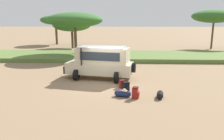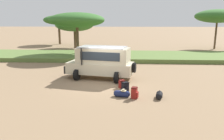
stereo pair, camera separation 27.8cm
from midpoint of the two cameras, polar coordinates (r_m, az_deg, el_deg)
ground_plane at (r=15.19m, az=-1.39°, el=-3.71°), size 320.00×320.00×0.00m
grass_bank at (r=26.04m, az=0.61°, el=3.69°), size 120.00×7.00×0.44m
safari_vehicle at (r=16.44m, az=-2.25°, el=2.19°), size 5.48×3.35×2.44m
backpack_beside_front_wheel at (r=14.31m, az=3.12°, el=-3.67°), size 0.44×0.46×0.53m
backpack_cluster_center at (r=13.45m, az=4.09°, el=-4.54°), size 0.48×0.49×0.63m
backpack_near_rear_wheel at (r=12.44m, az=6.56°, el=-5.98°), size 0.45×0.42×0.66m
duffel_bag_low_black_case at (r=12.68m, az=3.22°, el=-6.19°), size 0.96×0.48×0.47m
duffel_bag_soft_canvas at (r=12.75m, az=12.87°, el=-6.39°), size 0.46×0.84×0.47m
acacia_tree_far_left at (r=42.59m, az=-13.57°, el=12.54°), size 5.54×5.71×5.35m
acacia_tree_left_mid at (r=35.84m, az=-9.56°, el=11.55°), size 6.04×6.26×4.74m
acacia_tree_centre_back at (r=26.81m, az=-8.86°, el=12.77°), size 6.60×6.18×5.30m
acacia_tree_right_mid at (r=37.90m, az=26.06°, el=12.52°), size 6.72×6.55×6.05m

